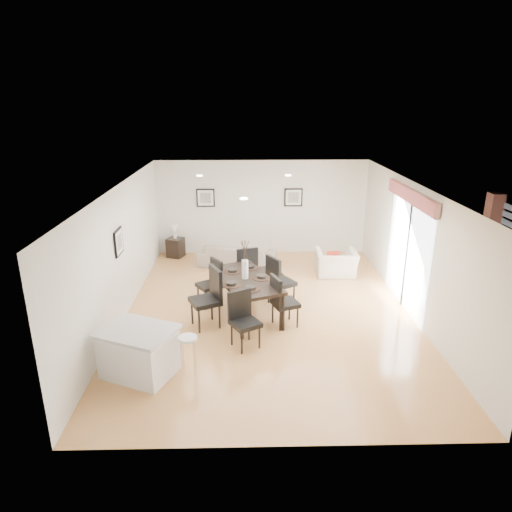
{
  "coord_description": "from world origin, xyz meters",
  "views": [
    {
      "loc": [
        -0.47,
        -8.82,
        4.32
      ],
      "look_at": [
        -0.25,
        0.4,
        1.13
      ],
      "focal_mm": 32.0,
      "sensor_mm": 36.0,
      "label": 1
    }
  ],
  "objects_px": {
    "dining_chair_efar": "(278,278)",
    "side_table": "(176,247)",
    "dining_chair_wfar": "(212,280)",
    "dining_chair_enear": "(281,299)",
    "dining_chair_foot": "(246,267)",
    "dining_table": "(245,282)",
    "kitchen_island": "(139,352)",
    "sofa": "(237,255)",
    "dining_chair_wnear": "(210,294)",
    "bar_stool": "(188,342)",
    "dining_chair_head": "(243,316)",
    "coffee_table": "(260,279)",
    "armchair": "(336,263)"
  },
  "relations": [
    {
      "from": "dining_chair_enear",
      "to": "side_table",
      "type": "xyz_separation_m",
      "value": [
        -2.7,
        4.3,
        -0.32
      ]
    },
    {
      "from": "armchair",
      "to": "dining_chair_head",
      "type": "relative_size",
      "value": 0.97
    },
    {
      "from": "dining_chair_head",
      "to": "coffee_table",
      "type": "xyz_separation_m",
      "value": [
        0.4,
        2.76,
        -0.39
      ]
    },
    {
      "from": "dining_chair_enear",
      "to": "dining_chair_head",
      "type": "xyz_separation_m",
      "value": [
        -0.75,
        -0.71,
        -0.01
      ]
    },
    {
      "from": "dining_chair_enear",
      "to": "bar_stool",
      "type": "xyz_separation_m",
      "value": [
        -1.64,
        -1.62,
        -0.02
      ]
    },
    {
      "from": "dining_chair_wnear",
      "to": "side_table",
      "type": "xyz_separation_m",
      "value": [
        -1.3,
        4.22,
        -0.4
      ]
    },
    {
      "from": "side_table",
      "to": "bar_stool",
      "type": "xyz_separation_m",
      "value": [
        1.06,
        -5.92,
        0.3
      ]
    },
    {
      "from": "dining_chair_wnear",
      "to": "kitchen_island",
      "type": "distance_m",
      "value": 2.01
    },
    {
      "from": "dining_table",
      "to": "dining_chair_foot",
      "type": "bearing_deg",
      "value": 67.76
    },
    {
      "from": "sofa",
      "to": "kitchen_island",
      "type": "height_order",
      "value": "kitchen_island"
    },
    {
      "from": "dining_chair_head",
      "to": "coffee_table",
      "type": "height_order",
      "value": "dining_chair_head"
    },
    {
      "from": "dining_chair_enear",
      "to": "dining_chair_foot",
      "type": "xyz_separation_m",
      "value": [
        -0.68,
        1.75,
        0.02
      ]
    },
    {
      "from": "dining_chair_efar",
      "to": "side_table",
      "type": "bearing_deg",
      "value": 8.43
    },
    {
      "from": "armchair",
      "to": "side_table",
      "type": "relative_size",
      "value": 1.84
    },
    {
      "from": "dining_chair_wfar",
      "to": "bar_stool",
      "type": "height_order",
      "value": "dining_chair_wfar"
    },
    {
      "from": "dining_table",
      "to": "dining_chair_wfar",
      "type": "height_order",
      "value": "dining_chair_wfar"
    },
    {
      "from": "armchair",
      "to": "dining_chair_foot",
      "type": "bearing_deg",
      "value": 24.78
    },
    {
      "from": "dining_chair_efar",
      "to": "dining_chair_foot",
      "type": "xyz_separation_m",
      "value": [
        -0.68,
        0.78,
        -0.02
      ]
    },
    {
      "from": "armchair",
      "to": "dining_table",
      "type": "xyz_separation_m",
      "value": [
        -2.33,
        -2.23,
        0.41
      ]
    },
    {
      "from": "armchair",
      "to": "dining_chair_foot",
      "type": "relative_size",
      "value": 0.92
    },
    {
      "from": "dining_chair_wfar",
      "to": "coffee_table",
      "type": "height_order",
      "value": "dining_chair_wfar"
    },
    {
      "from": "dining_chair_head",
      "to": "bar_stool",
      "type": "relative_size",
      "value": 1.57
    },
    {
      "from": "dining_chair_head",
      "to": "side_table",
      "type": "xyz_separation_m",
      "value": [
        -1.95,
        5.01,
        -0.31
      ]
    },
    {
      "from": "armchair",
      "to": "kitchen_island",
      "type": "distance_m",
      "value": 5.98
    },
    {
      "from": "bar_stool",
      "to": "coffee_table",
      "type": "bearing_deg",
      "value": 70.58
    },
    {
      "from": "sofa",
      "to": "armchair",
      "type": "relative_size",
      "value": 2.03
    },
    {
      "from": "dining_chair_efar",
      "to": "dining_chair_wfar",
      "type": "bearing_deg",
      "value": 55.41
    },
    {
      "from": "dining_chair_wfar",
      "to": "bar_stool",
      "type": "relative_size",
      "value": 1.53
    },
    {
      "from": "armchair",
      "to": "dining_chair_foot",
      "type": "height_order",
      "value": "dining_chair_foot"
    },
    {
      "from": "dining_chair_enear",
      "to": "side_table",
      "type": "distance_m",
      "value": 5.08
    },
    {
      "from": "dining_table",
      "to": "coffee_table",
      "type": "height_order",
      "value": "dining_table"
    },
    {
      "from": "dining_table",
      "to": "coffee_table",
      "type": "xyz_separation_m",
      "value": [
        0.36,
        1.52,
        -0.54
      ]
    },
    {
      "from": "sofa",
      "to": "dining_table",
      "type": "height_order",
      "value": "dining_table"
    },
    {
      "from": "dining_chair_enear",
      "to": "side_table",
      "type": "bearing_deg",
      "value": 12.38
    },
    {
      "from": "dining_chair_efar",
      "to": "kitchen_island",
      "type": "xyz_separation_m",
      "value": [
        -2.45,
        -2.59,
        -0.22
      ]
    },
    {
      "from": "armchair",
      "to": "dining_table",
      "type": "bearing_deg",
      "value": 45.01
    },
    {
      "from": "dining_chair_enear",
      "to": "coffee_table",
      "type": "bearing_deg",
      "value": -10.09
    },
    {
      "from": "sofa",
      "to": "dining_table",
      "type": "relative_size",
      "value": 0.94
    },
    {
      "from": "dining_chair_wnear",
      "to": "kitchen_island",
      "type": "relative_size",
      "value": 0.85
    },
    {
      "from": "dining_chair_wfar",
      "to": "dining_chair_enear",
      "type": "height_order",
      "value": "dining_chair_enear"
    },
    {
      "from": "dining_chair_wnear",
      "to": "kitchen_island",
      "type": "height_order",
      "value": "dining_chair_wnear"
    },
    {
      "from": "dining_chair_wnear",
      "to": "dining_chair_wfar",
      "type": "distance_m",
      "value": 1.0
    },
    {
      "from": "dining_chair_efar",
      "to": "bar_stool",
      "type": "relative_size",
      "value": 1.7
    },
    {
      "from": "dining_table",
      "to": "armchair",
      "type": "bearing_deg",
      "value": 22.63
    },
    {
      "from": "dining_chair_foot",
      "to": "kitchen_island",
      "type": "height_order",
      "value": "dining_chair_foot"
    },
    {
      "from": "dining_table",
      "to": "dining_chair_efar",
      "type": "bearing_deg",
      "value": 11.03
    },
    {
      "from": "dining_chair_wfar",
      "to": "dining_chair_foot",
      "type": "height_order",
      "value": "dining_chair_foot"
    },
    {
      "from": "dining_chair_wfar",
      "to": "kitchen_island",
      "type": "relative_size",
      "value": 0.72
    },
    {
      "from": "dining_table",
      "to": "bar_stool",
      "type": "bearing_deg",
      "value": -134.69
    },
    {
      "from": "dining_chair_efar",
      "to": "side_table",
      "type": "relative_size",
      "value": 2.06
    }
  ]
}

